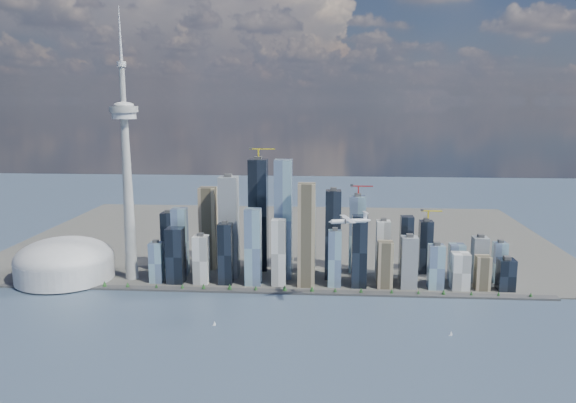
# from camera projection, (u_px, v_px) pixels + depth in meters

# --- Properties ---
(ground) EXTENTS (4000.00, 4000.00, 0.00)m
(ground) POSITION_uv_depth(u_px,v_px,m) (254.00, 347.00, 858.28)
(ground) COLOR #33465A
(ground) RESTS_ON ground
(seawall) EXTENTS (1100.00, 22.00, 4.00)m
(seawall) POSITION_uv_depth(u_px,v_px,m) (271.00, 291.00, 1103.41)
(seawall) COLOR #383838
(seawall) RESTS_ON ground
(land) EXTENTS (1400.00, 900.00, 3.00)m
(land) POSITION_uv_depth(u_px,v_px,m) (287.00, 237.00, 1545.38)
(land) COLOR #4C4C47
(land) RESTS_ON ground
(shoreline_trees) EXTENTS (960.53, 7.20, 8.80)m
(shoreline_trees) POSITION_uv_depth(u_px,v_px,m) (271.00, 288.00, 1102.22)
(shoreline_trees) COLOR #3F2D1E
(shoreline_trees) RESTS_ON seawall
(skyscraper_cluster) EXTENTS (736.00, 142.00, 271.16)m
(skyscraper_cluster) POSITION_uv_depth(u_px,v_px,m) (303.00, 241.00, 1170.02)
(skyscraper_cluster) COLOR black
(skyscraper_cluster) RESTS_ON land
(needle_tower) EXTENTS (56.00, 56.00, 550.50)m
(needle_tower) POSITION_uv_depth(u_px,v_px,m) (127.00, 169.00, 1141.92)
(needle_tower) COLOR gray
(needle_tower) RESTS_ON land
(dome_stadium) EXTENTS (200.00, 200.00, 86.00)m
(dome_stadium) POSITION_uv_depth(u_px,v_px,m) (65.00, 262.00, 1176.37)
(dome_stadium) COLOR #B9B9B9
(dome_stadium) RESTS_ON land
(airplane) EXTENTS (75.64, 67.40, 18.63)m
(airplane) POSITION_uv_depth(u_px,v_px,m) (350.00, 220.00, 972.03)
(airplane) COLOR silver
(airplane) RESTS_ON ground
(sailboat_west) EXTENTS (6.01, 3.59, 8.56)m
(sailboat_west) POSITION_uv_depth(u_px,v_px,m) (214.00, 324.00, 940.25)
(sailboat_west) COLOR white
(sailboat_west) RESTS_ON ground
(sailboat_east) EXTENTS (6.37, 2.49, 8.80)m
(sailboat_east) POSITION_uv_depth(u_px,v_px,m) (451.00, 334.00, 899.56)
(sailboat_east) COLOR white
(sailboat_east) RESTS_ON ground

